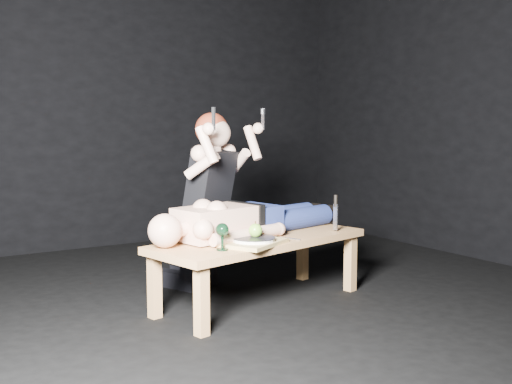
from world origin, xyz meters
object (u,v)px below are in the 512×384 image
Objects in this scene: lying_man at (251,215)px; goblet at (222,237)px; kneeling_woman at (202,199)px; table at (260,270)px; serving_tray at (254,243)px; carving_knife at (336,213)px.

lying_man is 0.58m from goblet.
kneeling_woman is at bearing 71.36° from goblet.
table is 1.16× the size of kneeling_woman.
goblet is (-0.42, -0.24, 0.31)m from table.
kneeling_woman is at bearing 93.78° from table.
kneeling_woman reaches higher than table.
table is at bearing 48.67° from serving_tray.
carving_knife is at bearing 8.72° from goblet.
goblet is at bearing -169.84° from serving_tray.
lying_man is 0.61m from carving_knife.
goblet is at bearing -132.26° from kneeling_woman.
serving_tray is at bearing 176.18° from carving_knife.
kneeling_woman reaches higher than carving_knife.
serving_tray is (-0.19, -0.34, -0.12)m from lying_man.
serving_tray is (-0.17, -0.19, 0.24)m from table.
lying_man is 0.44m from kneeling_woman.
carving_knife is (0.56, -0.23, -0.00)m from lying_man.
lying_man is 1.17× the size of kneeling_woman.
carving_knife reaches higher than goblet.
goblet reaches higher than serving_tray.
lying_man reaches higher than goblet.
kneeling_woman is (-0.15, 0.54, 0.44)m from table.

